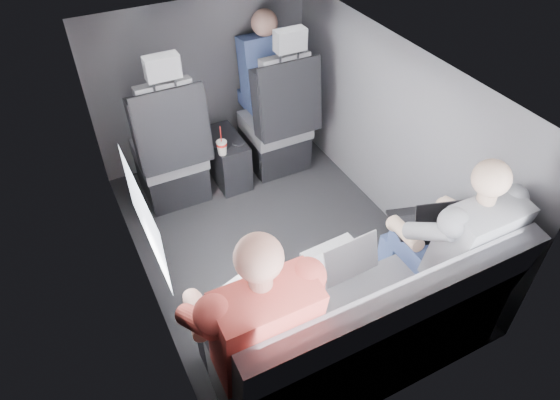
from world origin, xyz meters
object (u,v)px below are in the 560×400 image
front_seat_right (278,126)px  laptop_black (431,222)px  center_console (227,158)px  rear_bench (365,333)px  laptop_white (245,296)px  passenger_rear_right (451,243)px  laptop_silver (341,257)px  passenger_rear_left (253,324)px  front_seat_left (171,156)px  soda_cup (222,147)px  passenger_front_right (266,72)px

front_seat_right → laptop_black: size_ratio=2.97×
center_console → rear_bench: size_ratio=0.30×
laptop_white → passenger_rear_right: size_ratio=0.28×
laptop_silver → center_console: bearing=89.9°
rear_bench → passenger_rear_left: size_ratio=1.23×
front_seat_left → rear_bench: (0.45, -1.90, -0.09)m
front_seat_left → front_seat_right: (0.90, 0.00, 0.00)m
front_seat_right → soda_cup: 0.57m
front_seat_right → passenger_rear_right: bearing=-85.7°
center_console → passenger_rear_left: bearing=-108.1°
soda_cup → passenger_rear_left: (-0.50, -1.66, 0.20)m
laptop_silver → passenger_front_right: passenger_front_right is taller
center_console → laptop_black: 1.82m
rear_bench → soda_cup: 1.76m
laptop_black → passenger_rear_left: 1.21m
rear_bench → soda_cup: (-0.10, 1.75, 0.15)m
soda_cup → laptop_white: laptop_white is taller
passenger_rear_left → passenger_rear_right: (1.19, 0.00, -0.02)m
front_seat_left → rear_bench: 1.96m
rear_bench → passenger_rear_right: (0.58, 0.09, 0.33)m
center_console → laptop_silver: (-0.00, -1.66, 0.43)m
front_seat_right → passenger_rear_right: (0.13, -1.81, 0.24)m
laptop_silver → laptop_black: bearing=-0.7°
rear_bench → laptop_silver: (-0.00, 0.28, 0.32)m
front_seat_right → passenger_rear_left: bearing=-120.2°
laptop_silver → passenger_rear_left: 0.63m
front_seat_right → laptop_white: (-1.01, -1.63, 0.23)m
front_seat_left → laptop_white: bearing=-93.8°
laptop_white → passenger_front_right: 2.15m
center_console → laptop_black: laptop_black is taller
laptop_white → laptop_silver: size_ratio=1.06×
front_seat_left → passenger_front_right: 1.01m
front_seat_left → front_seat_right: bearing=0.0°
front_seat_right → rear_bench: bearing=-103.3°
front_seat_left → center_console: front_seat_left is taller
passenger_rear_left → soda_cup: bearing=73.1°
front_seat_right → passenger_front_right: front_seat_right is taller
passenger_rear_left → passenger_rear_right: passenger_rear_left is taller
laptop_white → laptop_silver: (0.56, 0.00, 0.00)m
front_seat_left → center_console: (0.45, 0.04, -0.20)m
laptop_white → laptop_black: size_ratio=0.83×
front_seat_left → front_seat_right: same height
front_seat_left → laptop_black: bearing=-57.3°
center_console → passenger_rear_right: passenger_rear_right is taller
front_seat_right → passenger_rear_right: size_ratio=1.01×
soda_cup → laptop_silver: laptop_silver is taller
front_seat_right → passenger_rear_left: 2.11m
front_seat_right → rear_bench: 1.96m
front_seat_left → passenger_rear_right: (1.03, -1.81, 0.24)m
front_seat_left → laptop_white: front_seat_left is taller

